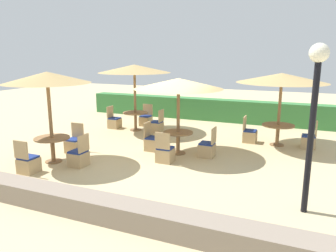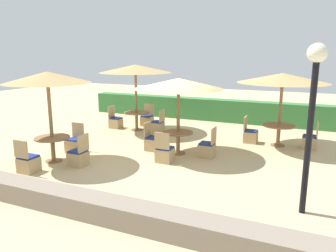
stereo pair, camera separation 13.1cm
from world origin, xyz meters
name	(u,v)px [view 2 (the right image)]	position (x,y,z in m)	size (l,w,h in m)	color
ground_plane	(160,159)	(0.00, 0.00, 0.00)	(40.00, 40.00, 0.00)	#C6B284
hedge_row	(217,110)	(0.00, 6.32, 0.51)	(13.00, 0.70, 1.01)	#387A3D
stone_border	(80,203)	(0.00, -3.75, 0.21)	(10.00, 0.56, 0.43)	gray
lamp_post	(313,96)	(4.06, -1.91, 2.35)	(0.36, 0.36, 3.32)	black
parasol_front_left	(47,78)	(-2.79, -1.47, 2.45)	(2.42, 2.42, 2.63)	olive
round_table_front_left	(53,143)	(-2.79, -1.47, 0.57)	(1.01, 1.01, 0.74)	olive
patio_chair_front_left_south	(28,163)	(-2.76, -2.44, 0.26)	(0.46, 0.46, 0.93)	tan
patio_chair_front_left_north	(75,144)	(-2.83, -0.44, 0.26)	(0.46, 0.46, 0.93)	tan
patio_chair_front_left_east	(79,157)	(-1.86, -1.47, 0.26)	(0.46, 0.46, 0.93)	tan
parasol_back_left	(135,69)	(-2.51, 3.05, 2.51)	(2.91, 2.91, 2.68)	olive
round_table_back_left	(137,116)	(-2.51, 3.05, 0.58)	(1.03, 1.03, 0.75)	olive
patio_chair_back_left_west	(115,122)	(-3.53, 3.03, 0.26)	(0.46, 0.46, 0.93)	tan
patio_chair_back_left_north	(147,120)	(-2.51, 4.00, 0.26)	(0.46, 0.46, 0.93)	tan
patio_chair_back_left_east	(158,126)	(-1.55, 3.08, 0.26)	(0.46, 0.46, 0.93)	tan
parasol_back_right	(283,78)	(3.11, 2.97, 2.32)	(2.99, 2.99, 2.49)	olive
round_table_back_right	(279,129)	(3.11, 2.97, 0.58)	(1.08, 1.08, 0.73)	olive
patio_chair_back_right_west	(250,135)	(2.15, 3.00, 0.26)	(0.46, 0.46, 0.93)	tan
patio_chair_back_right_east	(310,141)	(4.12, 3.02, 0.26)	(0.46, 0.46, 0.93)	tan
parasol_center	(178,84)	(0.28, 0.75, 2.22)	(2.76, 2.76, 2.39)	olive
round_table_center	(178,137)	(0.28, 0.75, 0.53)	(0.94, 0.94, 0.70)	olive
patio_chair_center_west	(153,142)	(-0.61, 0.73, 0.26)	(0.46, 0.46, 0.93)	tan
patio_chair_center_east	(207,149)	(1.24, 0.78, 0.26)	(0.46, 0.46, 0.93)	tan
patio_chair_center_south	(165,153)	(0.24, -0.19, 0.26)	(0.46, 0.46, 0.93)	tan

